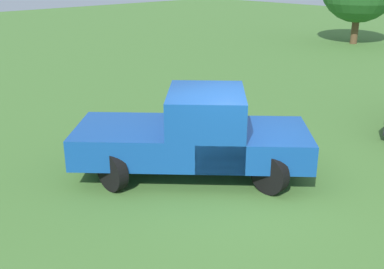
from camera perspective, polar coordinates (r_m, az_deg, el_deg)
The scene contains 2 objects.
ground_plane at distance 9.44m, azimuth 4.60°, elevation -6.46°, with size 80.00×80.00×0.00m, color #477533.
pickup_truck at distance 9.61m, azimuth 0.74°, elevation 0.26°, with size 4.77×4.72×1.82m.
Camera 1 is at (5.61, -6.31, 4.22)m, focal length 43.39 mm.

